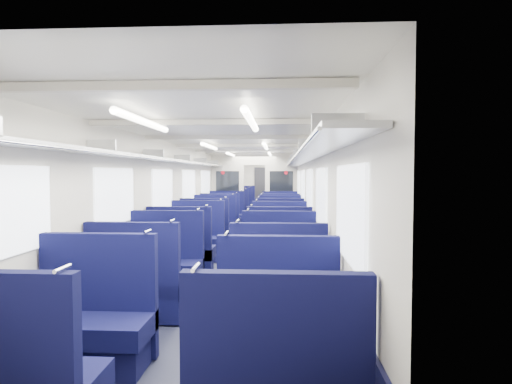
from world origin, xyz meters
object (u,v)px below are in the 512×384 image
Objects in this scene: seat_17 at (280,222)px; seat_18 at (226,217)px; seat_10 at (197,241)px; seat_8 at (181,253)px; seat_5 at (279,291)px; bulkhead at (254,189)px; seat_2 at (93,325)px; seat_11 at (279,243)px; seat_9 at (279,253)px; seat_13 at (280,233)px; seat_7 at (279,267)px; seat_20 at (233,211)px; seat_27 at (280,204)px; seat_6 at (165,266)px; seat_24 at (240,206)px; seat_19 at (280,218)px; seat_15 at (280,227)px; seat_12 at (206,234)px; seat_3 at (278,331)px; seat_26 at (242,204)px; seat_21 at (280,211)px; seat_14 at (214,227)px; seat_23 at (280,209)px; seat_25 at (280,207)px; seat_22 at (237,208)px; seat_16 at (220,222)px.

seat_17 and seat_18 have the same top height.
seat_8 is at bearing -90.00° from seat_10.
seat_5 and seat_17 have the same top height.
seat_2 is at bearing -94.72° from bulkhead.
seat_11 is at bearing -5.03° from seat_10.
seat_5 and seat_9 have the same top height.
seat_8 is (-1.66, 2.20, 0.00)m from seat_5.
seat_2 and seat_13 have the same top height.
seat_10 is (0.00, 4.71, 0.00)m from seat_2.
seat_2 is at bearing -124.64° from seat_7.
seat_10 is 1.00× the size of seat_20.
seat_13 is 1.00× the size of seat_18.
seat_2 is 4.85m from seat_11.
seat_13 is 1.00× the size of seat_27.
seat_6 is (0.00, 2.37, 0.00)m from seat_2.
seat_8 is at bearing -144.84° from seat_11.
seat_24 is (0.00, 8.91, 0.00)m from seat_10.
seat_2 and seat_19 have the same top height.
seat_15 is 1.00× the size of seat_20.
seat_13 is at bearing -90.00° from seat_19.
seat_9 is at bearing -78.05° from seat_20.
seat_9 and seat_12 have the same top height.
seat_3 is 14.95m from seat_26.
seat_26 is (-1.66, 3.42, 0.00)m from seat_21.
seat_14 is 1.00× the size of seat_19.
seat_15 is (0.00, 5.70, 0.00)m from seat_5.
seat_13 is at bearing -90.00° from seat_27.
seat_19 is 3.35m from seat_23.
seat_7 is at bearing -90.00° from seat_13.
seat_18 is at bearing 90.00° from seat_8.
seat_21 and seat_24 have the same top height.
seat_9 is 1.00× the size of seat_25.
seat_14 is at bearing 90.00° from seat_6.
seat_11 is 1.00× the size of seat_17.
seat_24 is (-1.66, 5.65, 0.00)m from seat_17.
seat_7 and seat_13 have the same top height.
seat_9 is 9.23m from seat_22.
seat_20 is (-1.66, 8.91, 0.00)m from seat_7.
seat_20 is at bearing 110.60° from seat_15.
seat_11 is 1.00× the size of seat_27.
seat_21 is (1.66, 2.04, 0.00)m from seat_18.
seat_12 is (-1.66, 5.79, 0.00)m from seat_3.
seat_7 is 1.00× the size of seat_16.
seat_23 is at bearing 90.00° from seat_5.
seat_3 is 1.00× the size of seat_10.
seat_10 is 1.00× the size of seat_16.
seat_21 is 2.03m from seat_22.
seat_27 is at bearing 90.00° from seat_5.
seat_21 is 1.13m from seat_23.
seat_20 is 1.00× the size of seat_24.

